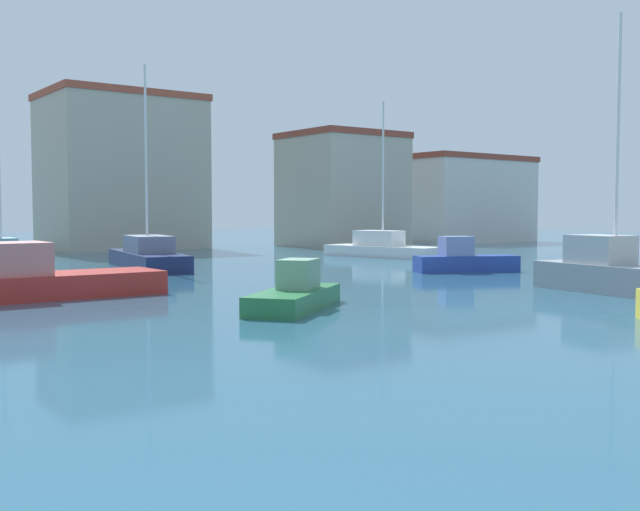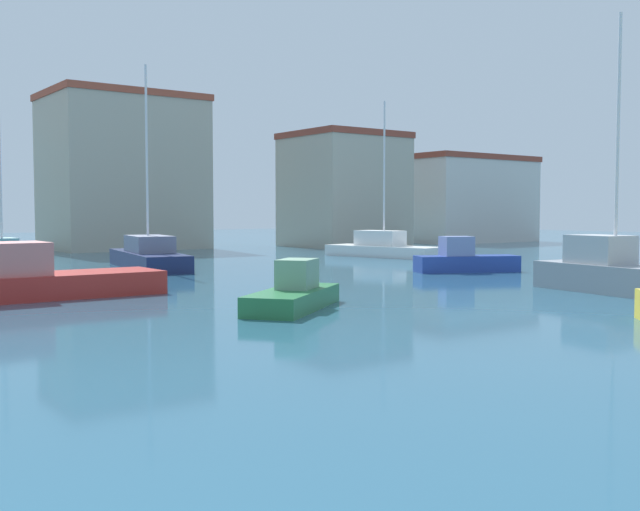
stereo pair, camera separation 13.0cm
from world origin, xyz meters
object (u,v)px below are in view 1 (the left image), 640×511
object	(u,v)px
motorboat_blue_mid_harbor	(464,260)
sailboat_grey_distant_north	(611,271)
sailboat_navy_distant_east	(148,255)
motorboat_red_behind_lamppost	(25,279)
motorboat_green_far_left	(295,294)
sailboat_white_center_channel	(382,247)
sailboat_teal_far_right	(1,261)

from	to	relation	value
motorboat_blue_mid_harbor	sailboat_grey_distant_north	bearing A→B (deg)	-105.55
sailboat_navy_distant_east	motorboat_red_behind_lamppost	bearing A→B (deg)	-130.93
sailboat_grey_distant_north	motorboat_green_far_left	distance (m)	11.92
sailboat_white_center_channel	sailboat_teal_far_right	bearing A→B (deg)	176.68
sailboat_white_center_channel	motorboat_green_far_left	bearing A→B (deg)	-137.06
sailboat_navy_distant_east	motorboat_green_far_left	distance (m)	17.54
sailboat_grey_distant_north	sailboat_teal_far_right	size ratio (longest dim) A/B	1.24
sailboat_navy_distant_east	sailboat_grey_distant_north	world-z (taller)	sailboat_navy_distant_east
motorboat_red_behind_lamppost	motorboat_green_far_left	size ratio (longest dim) A/B	1.79
sailboat_grey_distant_north	sailboat_teal_far_right	world-z (taller)	sailboat_grey_distant_north
sailboat_teal_far_right	motorboat_green_far_left	distance (m)	19.11
sailboat_white_center_channel	motorboat_blue_mid_harbor	size ratio (longest dim) A/B	1.94
sailboat_grey_distant_north	sailboat_teal_far_right	xyz separation A→B (m)	(-15.23, 21.78, -0.22)
motorboat_blue_mid_harbor	sailboat_navy_distant_east	bearing A→B (deg)	135.41
sailboat_navy_distant_east	sailboat_teal_far_right	bearing A→B (deg)	167.69
motorboat_green_far_left	motorboat_blue_mid_harbor	bearing A→B (deg)	23.99
sailboat_navy_distant_east	motorboat_red_behind_lamppost	world-z (taller)	sailboat_navy_distant_east
sailboat_white_center_channel	motorboat_blue_mid_harbor	xyz separation A→B (m)	(-4.63, -11.16, -0.02)
motorboat_blue_mid_harbor	sailboat_teal_far_right	distance (m)	21.75
sailboat_navy_distant_east	motorboat_red_behind_lamppost	xyz separation A→B (m)	(-8.69, -10.01, 0.02)
sailboat_white_center_channel	motorboat_green_far_left	size ratio (longest dim) A/B	2.10
sailboat_white_center_channel	sailboat_grey_distant_north	world-z (taller)	sailboat_white_center_channel
motorboat_red_behind_lamppost	motorboat_green_far_left	bearing A→B (deg)	-51.77
motorboat_red_behind_lamppost	motorboat_green_far_left	xyz separation A→B (m)	(5.73, -7.28, -0.22)
sailboat_navy_distant_east	motorboat_green_far_left	bearing A→B (deg)	-99.69
sailboat_white_center_channel	motorboat_blue_mid_harbor	distance (m)	12.08
sailboat_white_center_channel	motorboat_green_far_left	distance (m)	25.61
motorboat_blue_mid_harbor	motorboat_red_behind_lamppost	xyz separation A→B (m)	(-19.85, 0.99, 0.10)
motorboat_blue_mid_harbor	motorboat_red_behind_lamppost	distance (m)	19.88
sailboat_navy_distant_east	motorboat_green_far_left	world-z (taller)	sailboat_navy_distant_east
sailboat_white_center_channel	motorboat_blue_mid_harbor	bearing A→B (deg)	-112.53
motorboat_green_far_left	motorboat_red_behind_lamppost	bearing A→B (deg)	128.23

